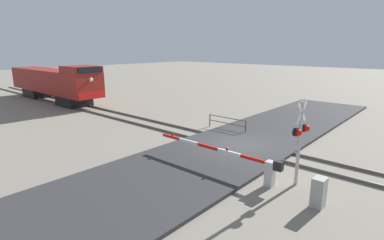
{
  "coord_description": "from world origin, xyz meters",
  "views": [
    {
      "loc": [
        -14.58,
        -9.14,
        5.72
      ],
      "look_at": [
        -0.83,
        2.89,
        1.29
      ],
      "focal_mm": 28.0,
      "sensor_mm": 36.0,
      "label": 1
    }
  ],
  "objects_px": {
    "locomotive": "(55,82)",
    "crossing_gate": "(248,163)",
    "crossing_signal": "(300,135)",
    "utility_cabinet": "(319,192)",
    "guard_railing": "(227,122)"
  },
  "relations": [
    {
      "from": "locomotive",
      "to": "crossing_gate",
      "type": "bearing_deg",
      "value": -97.89
    },
    {
      "from": "locomotive",
      "to": "crossing_signal",
      "type": "height_order",
      "value": "locomotive"
    },
    {
      "from": "locomotive",
      "to": "crossing_signal",
      "type": "bearing_deg",
      "value": -95.6
    },
    {
      "from": "guard_railing",
      "to": "crossing_signal",
      "type": "bearing_deg",
      "value": -125.89
    },
    {
      "from": "locomotive",
      "to": "utility_cabinet",
      "type": "height_order",
      "value": "locomotive"
    },
    {
      "from": "locomotive",
      "to": "crossing_signal",
      "type": "relative_size",
      "value": 4.28
    },
    {
      "from": "locomotive",
      "to": "crossing_signal",
      "type": "xyz_separation_m",
      "value": [
        -2.75,
        -28.09,
        0.16
      ]
    },
    {
      "from": "utility_cabinet",
      "to": "guard_railing",
      "type": "relative_size",
      "value": 0.36
    },
    {
      "from": "locomotive",
      "to": "guard_railing",
      "type": "distance_m",
      "value": 21.08
    },
    {
      "from": "utility_cabinet",
      "to": "crossing_signal",
      "type": "bearing_deg",
      "value": 46.56
    },
    {
      "from": "crossing_signal",
      "to": "utility_cabinet",
      "type": "relative_size",
      "value": 3.2
    },
    {
      "from": "crossing_gate",
      "to": "utility_cabinet",
      "type": "xyz_separation_m",
      "value": [
        -0.38,
        -3.21,
        -0.21
      ]
    },
    {
      "from": "locomotive",
      "to": "crossing_gate",
      "type": "height_order",
      "value": "locomotive"
    },
    {
      "from": "locomotive",
      "to": "crossing_gate",
      "type": "distance_m",
      "value": 26.49
    },
    {
      "from": "crossing_signal",
      "to": "crossing_gate",
      "type": "xyz_separation_m",
      "value": [
        -0.88,
        1.89,
        -1.45
      ]
    }
  ]
}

